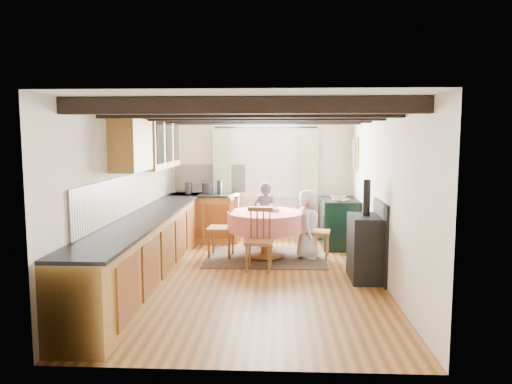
{
  "coord_description": "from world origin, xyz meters",
  "views": [
    {
      "loc": [
        0.35,
        -6.68,
        2.01
      ],
      "look_at": [
        0.0,
        0.8,
        1.15
      ],
      "focal_mm": 33.66,
      "sensor_mm": 36.0,
      "label": 1
    }
  ],
  "objects_px": {
    "chair_left": "(221,226)",
    "chair_right": "(318,230)",
    "cast_iron_stove": "(366,230)",
    "cup": "(272,206)",
    "dining_table": "(266,235)",
    "chair_near": "(259,240)",
    "aga_range": "(339,222)",
    "child_right": "(308,224)",
    "child_far": "(265,215)"
  },
  "relations": [
    {
      "from": "dining_table",
      "to": "aga_range",
      "type": "relative_size",
      "value": 1.3
    },
    {
      "from": "child_right",
      "to": "cup",
      "type": "xyz_separation_m",
      "value": [
        -0.6,
        0.38,
        0.24
      ]
    },
    {
      "from": "cup",
      "to": "child_far",
      "type": "bearing_deg",
      "value": 107.35
    },
    {
      "from": "chair_left",
      "to": "cup",
      "type": "xyz_separation_m",
      "value": [
        0.85,
        0.33,
        0.29
      ]
    },
    {
      "from": "chair_left",
      "to": "aga_range",
      "type": "relative_size",
      "value": 1.06
    },
    {
      "from": "chair_left",
      "to": "aga_range",
      "type": "height_order",
      "value": "chair_left"
    },
    {
      "from": "cup",
      "to": "aga_range",
      "type": "bearing_deg",
      "value": 22.8
    },
    {
      "from": "dining_table",
      "to": "chair_near",
      "type": "distance_m",
      "value": 0.82
    },
    {
      "from": "dining_table",
      "to": "cast_iron_stove",
      "type": "xyz_separation_m",
      "value": [
        1.44,
        -1.2,
        0.33
      ]
    },
    {
      "from": "chair_right",
      "to": "chair_near",
      "type": "bearing_deg",
      "value": 140.7
    },
    {
      "from": "chair_left",
      "to": "cup",
      "type": "distance_m",
      "value": 0.96
    },
    {
      "from": "chair_left",
      "to": "cast_iron_stove",
      "type": "bearing_deg",
      "value": 65.19
    },
    {
      "from": "chair_left",
      "to": "child_right",
      "type": "xyz_separation_m",
      "value": [
        1.45,
        -0.04,
        0.06
      ]
    },
    {
      "from": "chair_right",
      "to": "child_right",
      "type": "bearing_deg",
      "value": 112.04
    },
    {
      "from": "dining_table",
      "to": "chair_left",
      "type": "bearing_deg",
      "value": 178.9
    },
    {
      "from": "dining_table",
      "to": "chair_left",
      "type": "xyz_separation_m",
      "value": [
        -0.76,
        0.01,
        0.14
      ]
    },
    {
      "from": "cup",
      "to": "chair_left",
      "type": "bearing_deg",
      "value": -158.56
    },
    {
      "from": "dining_table",
      "to": "cup",
      "type": "height_order",
      "value": "cup"
    },
    {
      "from": "aga_range",
      "to": "child_far",
      "type": "distance_m",
      "value": 1.37
    },
    {
      "from": "chair_left",
      "to": "cast_iron_stove",
      "type": "distance_m",
      "value": 2.51
    },
    {
      "from": "cast_iron_stove",
      "to": "cup",
      "type": "distance_m",
      "value": 2.05
    },
    {
      "from": "chair_left",
      "to": "cast_iron_stove",
      "type": "xyz_separation_m",
      "value": [
        2.19,
        -1.22,
        0.19
      ]
    },
    {
      "from": "chair_near",
      "to": "child_far",
      "type": "distance_m",
      "value": 1.57
    },
    {
      "from": "cast_iron_stove",
      "to": "child_far",
      "type": "bearing_deg",
      "value": 126.9
    },
    {
      "from": "chair_right",
      "to": "aga_range",
      "type": "relative_size",
      "value": 0.96
    },
    {
      "from": "chair_right",
      "to": "cup",
      "type": "bearing_deg",
      "value": 76.17
    },
    {
      "from": "dining_table",
      "to": "aga_range",
      "type": "distance_m",
      "value": 1.58
    },
    {
      "from": "dining_table",
      "to": "chair_near",
      "type": "xyz_separation_m",
      "value": [
        -0.08,
        -0.81,
        0.09
      ]
    },
    {
      "from": "chair_near",
      "to": "chair_right",
      "type": "relative_size",
      "value": 1.01
    },
    {
      "from": "chair_right",
      "to": "child_far",
      "type": "xyz_separation_m",
      "value": [
        -0.9,
        0.74,
        0.13
      ]
    },
    {
      "from": "cast_iron_stove",
      "to": "cup",
      "type": "xyz_separation_m",
      "value": [
        -1.34,
        1.55,
        0.1
      ]
    },
    {
      "from": "chair_near",
      "to": "child_far",
      "type": "height_order",
      "value": "child_far"
    },
    {
      "from": "dining_table",
      "to": "chair_left",
      "type": "height_order",
      "value": "chair_left"
    },
    {
      "from": "chair_left",
      "to": "child_right",
      "type": "relative_size",
      "value": 0.9
    },
    {
      "from": "child_far",
      "to": "cup",
      "type": "xyz_separation_m",
      "value": [
        0.12,
        -0.4,
        0.21
      ]
    },
    {
      "from": "chair_near",
      "to": "chair_left",
      "type": "relative_size",
      "value": 0.91
    },
    {
      "from": "chair_right",
      "to": "child_far",
      "type": "bearing_deg",
      "value": 60.39
    },
    {
      "from": "chair_left",
      "to": "chair_right",
      "type": "relative_size",
      "value": 1.1
    },
    {
      "from": "dining_table",
      "to": "chair_left",
      "type": "relative_size",
      "value": 1.22
    },
    {
      "from": "aga_range",
      "to": "cast_iron_stove",
      "type": "relative_size",
      "value": 0.69
    },
    {
      "from": "cast_iron_stove",
      "to": "child_right",
      "type": "bearing_deg",
      "value": 122.1
    },
    {
      "from": "chair_right",
      "to": "cast_iron_stove",
      "type": "height_order",
      "value": "cast_iron_stove"
    },
    {
      "from": "dining_table",
      "to": "aga_range",
      "type": "bearing_deg",
      "value": 33.16
    },
    {
      "from": "chair_left",
      "to": "chair_right",
      "type": "height_order",
      "value": "chair_left"
    },
    {
      "from": "chair_right",
      "to": "cast_iron_stove",
      "type": "relative_size",
      "value": 0.66
    },
    {
      "from": "aga_range",
      "to": "chair_near",
      "type": "bearing_deg",
      "value": -129.92
    },
    {
      "from": "dining_table",
      "to": "child_far",
      "type": "xyz_separation_m",
      "value": [
        -0.03,
        0.75,
        0.22
      ]
    },
    {
      "from": "aga_range",
      "to": "chair_left",
      "type": "bearing_deg",
      "value": -157.75
    },
    {
      "from": "child_right",
      "to": "cup",
      "type": "relative_size",
      "value": 11.72
    },
    {
      "from": "dining_table",
      "to": "chair_right",
      "type": "distance_m",
      "value": 0.88
    }
  ]
}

